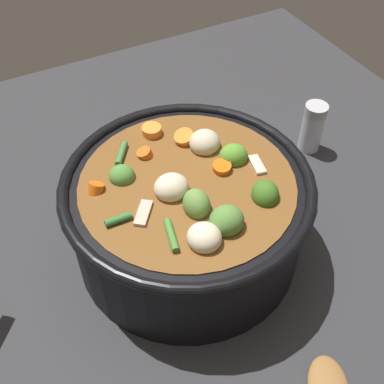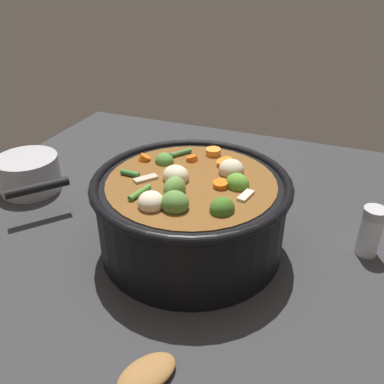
# 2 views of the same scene
# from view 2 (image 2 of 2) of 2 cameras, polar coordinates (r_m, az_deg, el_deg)

# --- Properties ---
(ground_plane) EXTENTS (1.10, 1.10, 0.00)m
(ground_plane) POSITION_cam_2_polar(r_m,az_deg,el_deg) (0.73, -0.10, -7.56)
(ground_plane) COLOR #2D2D30
(cooking_pot) EXTENTS (0.33, 0.33, 0.16)m
(cooking_pot) POSITION_cam_2_polar(r_m,az_deg,el_deg) (0.69, -0.10, -2.79)
(cooking_pot) COLOR black
(cooking_pot) RESTS_ON ground_plane
(salt_shaker) EXTENTS (0.04, 0.04, 0.09)m
(salt_shaker) POSITION_cam_2_polar(r_m,az_deg,el_deg) (0.75, 23.65, -5.06)
(salt_shaker) COLOR silver
(salt_shaker) RESTS_ON ground_plane
(small_saucepan) EXTENTS (0.20, 0.20, 0.08)m
(small_saucepan) POSITION_cam_2_polar(r_m,az_deg,el_deg) (0.95, -21.79, 2.39)
(small_saucepan) COLOR #ADADB2
(small_saucepan) RESTS_ON ground_plane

